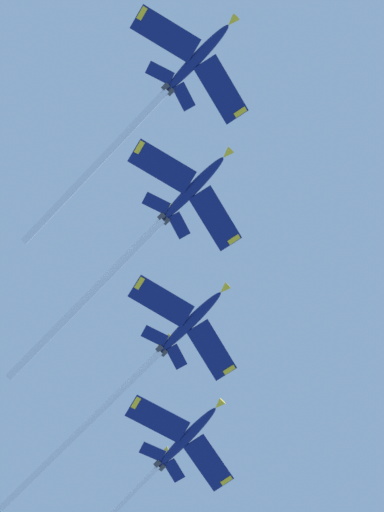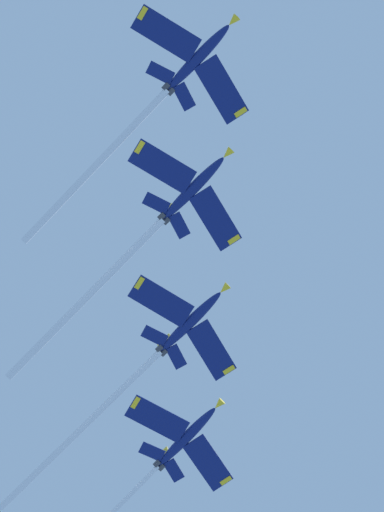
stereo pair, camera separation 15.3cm
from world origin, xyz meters
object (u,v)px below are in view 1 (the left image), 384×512
jet_second (146,237)px  jet_third (148,364)px  jet_lead (160,98)px  jet_fourth (162,463)px

jet_second → jet_third: (-4.83, 17.80, -2.92)m
jet_third → jet_lead: bearing=-71.6°
jet_lead → jet_second: bearing=111.5°
jet_third → jet_second: bearing=-74.8°
jet_second → jet_fourth: 34.29m
jet_fourth → jet_second: bearing=-77.9°
jet_lead → jet_third: jet_lead is taller
jet_lead → jet_fourth: 53.39m
jet_lead → jet_second: 19.27m
jet_third → jet_fourth: bearing=98.4°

